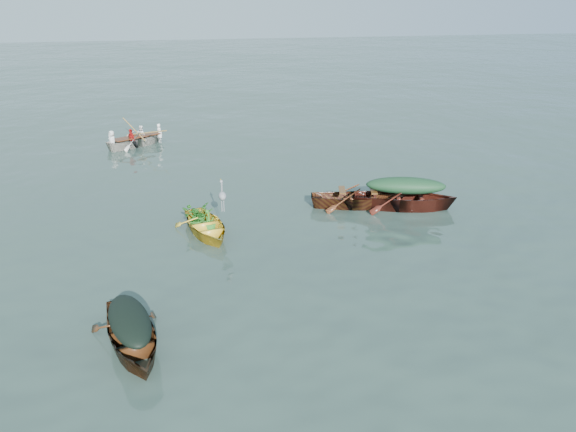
# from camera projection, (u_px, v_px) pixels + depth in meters

# --- Properties ---
(ground) EXTENTS (140.00, 140.00, 0.00)m
(ground) POSITION_uv_depth(u_px,v_px,m) (279.00, 252.00, 14.98)
(ground) COLOR #31453C
(ground) RESTS_ON ground
(yellow_dinghy) EXTENTS (2.13, 3.47, 0.87)m
(yellow_dinghy) POSITION_uv_depth(u_px,v_px,m) (206.00, 234.00, 16.09)
(yellow_dinghy) COLOR yellow
(yellow_dinghy) RESTS_ON ground
(dark_covered_boat) EXTENTS (2.16, 3.83, 0.90)m
(dark_covered_boat) POSITION_uv_depth(u_px,v_px,m) (133.00, 347.00, 10.99)
(dark_covered_boat) COLOR #43230F
(dark_covered_boat) RESTS_ON ground
(green_tarp_boat) EXTENTS (4.74, 2.68, 1.07)m
(green_tarp_boat) POSITION_uv_depth(u_px,v_px,m) (404.00, 209.00, 17.93)
(green_tarp_boat) COLOR #491911
(green_tarp_boat) RESTS_ON ground
(open_wooden_boat) EXTENTS (4.31, 2.21, 0.95)m
(open_wooden_boat) POSITION_uv_depth(u_px,v_px,m) (357.00, 207.00, 18.06)
(open_wooden_boat) COLOR brown
(open_wooden_boat) RESTS_ON ground
(rowed_boat) EXTENTS (3.87, 3.10, 0.90)m
(rowed_boat) POSITION_uv_depth(u_px,v_px,m) (137.00, 146.00, 25.09)
(rowed_boat) COLOR beige
(rowed_boat) RESTS_ON ground
(dark_tarp_cover) EXTENTS (1.19, 2.11, 0.40)m
(dark_tarp_cover) POSITION_uv_depth(u_px,v_px,m) (129.00, 318.00, 10.75)
(dark_tarp_cover) COLOR black
(dark_tarp_cover) RESTS_ON dark_covered_boat
(green_tarp_cover) EXTENTS (2.61, 1.47, 0.52)m
(green_tarp_cover) POSITION_uv_depth(u_px,v_px,m) (406.00, 185.00, 17.64)
(green_tarp_cover) COLOR #16371A
(green_tarp_cover) RESTS_ON green_tarp_boat
(thwart_benches) EXTENTS (2.18, 1.23, 0.04)m
(thwart_benches) POSITION_uv_depth(u_px,v_px,m) (358.00, 193.00, 17.88)
(thwart_benches) COLOR #512F13
(thwart_benches) RESTS_ON open_wooden_boat
(heron) EXTENTS (0.37, 0.46, 0.92)m
(heron) POSITION_uv_depth(u_px,v_px,m) (223.00, 201.00, 16.01)
(heron) COLOR gray
(heron) RESTS_ON yellow_dinghy
(dinghy_weeds) EXTENTS (0.90, 1.04, 0.60)m
(dinghy_weeds) POSITION_uv_depth(u_px,v_px,m) (200.00, 203.00, 16.28)
(dinghy_weeds) COLOR #26681B
(dinghy_weeds) RESTS_ON yellow_dinghy
(rowers) EXTENTS (2.84, 2.37, 0.76)m
(rowers) POSITION_uv_depth(u_px,v_px,m) (136.00, 128.00, 24.78)
(rowers) COLOR white
(rowers) RESTS_ON rowed_boat
(oars) EXTENTS (1.93, 2.50, 0.06)m
(oars) POSITION_uv_depth(u_px,v_px,m) (136.00, 136.00, 24.91)
(oars) COLOR #A37C3E
(oars) RESTS_ON rowed_boat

